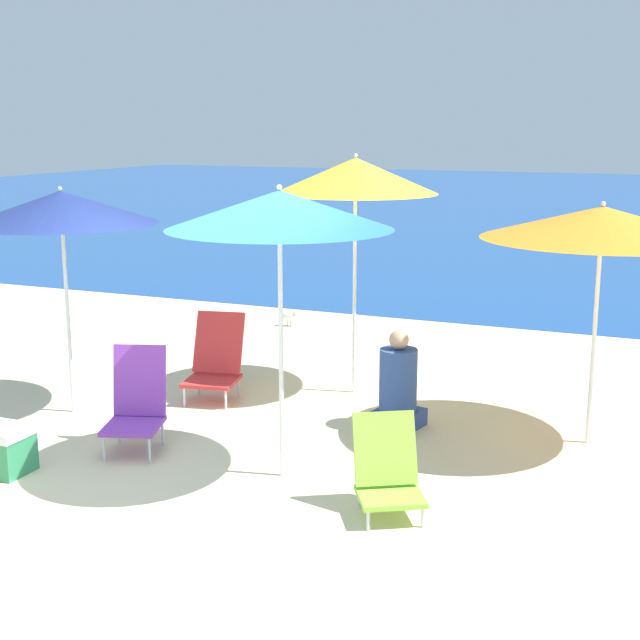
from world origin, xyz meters
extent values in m
plane|color=beige|center=(0.00, 0.00, 0.00)|extent=(60.00, 60.00, 0.00)
cube|color=#19478C|center=(0.00, 26.45, 0.00)|extent=(60.00, 40.00, 0.01)
cylinder|color=white|center=(0.67, 0.59, 0.97)|extent=(0.04, 0.04, 1.94)
cone|color=blue|center=(0.67, 0.59, 2.08)|extent=(1.71, 1.71, 0.29)
sphere|color=white|center=(0.67, 0.59, 2.25)|extent=(0.04, 0.04, 0.04)
cylinder|color=white|center=(-1.85, 1.25, 0.90)|extent=(0.04, 0.04, 1.81)
cone|color=navy|center=(-1.85, 1.25, 1.96)|extent=(1.76, 1.76, 0.30)
sphere|color=white|center=(-1.85, 1.25, 2.12)|extent=(0.04, 0.04, 0.04)
cylinder|color=white|center=(0.40, 2.89, 1.02)|extent=(0.04, 0.04, 2.03)
cone|color=yellow|center=(0.40, 2.89, 2.21)|extent=(1.63, 1.63, 0.35)
sphere|color=white|center=(0.40, 2.89, 2.40)|extent=(0.04, 0.04, 0.04)
cylinder|color=white|center=(2.80, 2.29, 0.89)|extent=(0.04, 0.04, 1.77)
cone|color=orange|center=(2.80, 2.29, 1.91)|extent=(1.99, 1.99, 0.27)
sphere|color=white|center=(2.80, 2.29, 2.06)|extent=(0.04, 0.04, 0.04)
cylinder|color=silver|center=(1.63, -0.06, 0.07)|extent=(0.02, 0.02, 0.14)
cylinder|color=silver|center=(1.96, 0.13, 0.07)|extent=(0.02, 0.02, 0.14)
cylinder|color=silver|center=(1.45, 0.23, 0.07)|extent=(0.02, 0.02, 0.14)
cylinder|color=silver|center=(1.78, 0.43, 0.07)|extent=(0.02, 0.02, 0.14)
cube|color=#8ECC3D|center=(1.70, 0.18, 0.16)|extent=(0.59, 0.58, 0.04)
cube|color=#8ECC3D|center=(1.60, 0.36, 0.44)|extent=(0.50, 0.42, 0.50)
cylinder|color=silver|center=(-0.78, 0.28, 0.11)|extent=(0.02, 0.02, 0.23)
cylinder|color=silver|center=(-0.42, 0.40, 0.11)|extent=(0.02, 0.02, 0.23)
cylinder|color=silver|center=(-0.92, 0.67, 0.11)|extent=(0.02, 0.02, 0.23)
cylinder|color=silver|center=(-0.56, 0.80, 0.11)|extent=(0.02, 0.02, 0.23)
cube|color=purple|center=(-0.67, 0.54, 0.24)|extent=(0.58, 0.61, 0.04)
cube|color=purple|center=(-0.75, 0.77, 0.57)|extent=(0.46, 0.26, 0.61)
cylinder|color=silver|center=(-0.95, 1.79, 0.10)|extent=(0.02, 0.02, 0.20)
cylinder|color=silver|center=(-0.53, 1.87, 0.10)|extent=(0.02, 0.02, 0.20)
cylinder|color=silver|center=(-1.03, 2.21, 0.10)|extent=(0.02, 0.02, 0.20)
cylinder|color=silver|center=(-0.62, 2.29, 0.10)|extent=(0.02, 0.02, 0.20)
cube|color=red|center=(-0.78, 2.04, 0.22)|extent=(0.59, 0.60, 0.04)
cube|color=red|center=(-0.83, 2.29, 0.55)|extent=(0.54, 0.36, 0.60)
cube|color=#334C8C|center=(1.15, 2.02, 0.08)|extent=(0.47, 0.52, 0.16)
cylinder|color=#334C8C|center=(1.15, 2.02, 0.45)|extent=(0.34, 0.34, 0.57)
sphere|color=tan|center=(1.15, 2.02, 0.82)|extent=(0.18, 0.18, 0.18)
cylinder|color=gold|center=(-1.53, 5.41, 0.04)|extent=(0.01, 0.01, 0.07)
cylinder|color=gold|center=(-1.48, 5.41, 0.04)|extent=(0.01, 0.01, 0.07)
ellipsoid|color=white|center=(-1.50, 5.41, 0.14)|extent=(0.26, 0.11, 0.13)
sphere|color=white|center=(-1.40, 5.41, 0.19)|extent=(0.07, 0.07, 0.07)
camera|label=1|loc=(3.51, -5.34, 2.70)|focal=50.00mm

